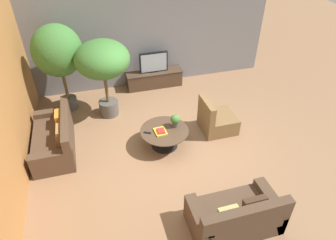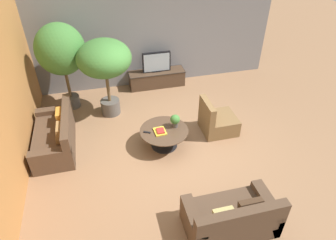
{
  "view_description": "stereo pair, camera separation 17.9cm",
  "coord_description": "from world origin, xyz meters",
  "px_view_note": "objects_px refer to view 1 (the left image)",
  "views": [
    {
      "loc": [
        -1.66,
        -4.86,
        4.55
      ],
      "look_at": [
        -0.14,
        0.39,
        0.55
      ],
      "focal_mm": 32.0,
      "sensor_mm": 36.0,
      "label": 1
    },
    {
      "loc": [
        -1.49,
        -4.91,
        4.55
      ],
      "look_at": [
        -0.14,
        0.39,
        0.55
      ],
      "focal_mm": 32.0,
      "sensor_mm": 36.0,
      "label": 2
    }
  ],
  "objects_px": {
    "television": "(154,62)",
    "couch_by_wall": "(56,139)",
    "potted_palm_tall": "(58,53)",
    "potted_palm_corner": "(103,62)",
    "armchair_wicker": "(216,121)",
    "coffee_table": "(164,135)",
    "media_console": "(154,78)",
    "potted_plant_tabletop": "(175,120)",
    "couch_near_entry": "(235,216)"
  },
  "relations": [
    {
      "from": "armchair_wicker",
      "to": "potted_plant_tabletop",
      "type": "distance_m",
      "value": 1.16
    },
    {
      "from": "armchair_wicker",
      "to": "potted_palm_tall",
      "type": "relative_size",
      "value": 0.38
    },
    {
      "from": "media_console",
      "to": "couch_near_entry",
      "type": "distance_m",
      "value": 5.15
    },
    {
      "from": "armchair_wicker",
      "to": "television",
      "type": "bearing_deg",
      "value": 19.96
    },
    {
      "from": "television",
      "to": "potted_palm_tall",
      "type": "height_order",
      "value": "potted_palm_tall"
    },
    {
      "from": "coffee_table",
      "to": "couch_near_entry",
      "type": "height_order",
      "value": "couch_near_entry"
    },
    {
      "from": "coffee_table",
      "to": "couch_by_wall",
      "type": "xyz_separation_m",
      "value": [
        -2.36,
        0.57,
        -0.03
      ]
    },
    {
      "from": "media_console",
      "to": "potted_plant_tabletop",
      "type": "distance_m",
      "value": 2.72
    },
    {
      "from": "television",
      "to": "potted_palm_tall",
      "type": "relative_size",
      "value": 0.36
    },
    {
      "from": "coffee_table",
      "to": "potted_palm_tall",
      "type": "relative_size",
      "value": 0.47
    },
    {
      "from": "coffee_table",
      "to": "armchair_wicker",
      "type": "relative_size",
      "value": 1.26
    },
    {
      "from": "media_console",
      "to": "coffee_table",
      "type": "xyz_separation_m",
      "value": [
        -0.44,
        -2.76,
        0.06
      ]
    },
    {
      "from": "television",
      "to": "couch_by_wall",
      "type": "xyz_separation_m",
      "value": [
        -2.8,
        -2.19,
        -0.49
      ]
    },
    {
      "from": "armchair_wicker",
      "to": "potted_palm_corner",
      "type": "height_order",
      "value": "potted_palm_corner"
    },
    {
      "from": "couch_by_wall",
      "to": "potted_palm_corner",
      "type": "bearing_deg",
      "value": 129.11
    },
    {
      "from": "potted_plant_tabletop",
      "to": "couch_by_wall",
      "type": "bearing_deg",
      "value": 169.12
    },
    {
      "from": "potted_palm_tall",
      "to": "couch_near_entry",
      "type": "bearing_deg",
      "value": -60.33
    },
    {
      "from": "potted_palm_tall",
      "to": "potted_plant_tabletop",
      "type": "height_order",
      "value": "potted_palm_tall"
    },
    {
      "from": "couch_by_wall",
      "to": "potted_plant_tabletop",
      "type": "relative_size",
      "value": 5.7
    },
    {
      "from": "couch_by_wall",
      "to": "potted_plant_tabletop",
      "type": "distance_m",
      "value": 2.7
    },
    {
      "from": "television",
      "to": "armchair_wicker",
      "type": "relative_size",
      "value": 0.96
    },
    {
      "from": "armchair_wicker",
      "to": "potted_plant_tabletop",
      "type": "relative_size",
      "value": 2.77
    },
    {
      "from": "couch_by_wall",
      "to": "armchair_wicker",
      "type": "relative_size",
      "value": 2.05
    },
    {
      "from": "couch_by_wall",
      "to": "armchair_wicker",
      "type": "bearing_deg",
      "value": 84.75
    },
    {
      "from": "potted_palm_tall",
      "to": "potted_palm_corner",
      "type": "distance_m",
      "value": 1.16
    },
    {
      "from": "coffee_table",
      "to": "couch_near_entry",
      "type": "distance_m",
      "value": 2.45
    },
    {
      "from": "potted_palm_tall",
      "to": "potted_palm_corner",
      "type": "height_order",
      "value": "potted_palm_tall"
    },
    {
      "from": "potted_plant_tabletop",
      "to": "television",
      "type": "bearing_deg",
      "value": 86.27
    },
    {
      "from": "media_console",
      "to": "armchair_wicker",
      "type": "bearing_deg",
      "value": -70.05
    },
    {
      "from": "couch_near_entry",
      "to": "potted_palm_tall",
      "type": "distance_m",
      "value": 5.46
    },
    {
      "from": "media_console",
      "to": "couch_near_entry",
      "type": "xyz_separation_m",
      "value": [
        0.13,
        -5.15,
        0.04
      ]
    },
    {
      "from": "television",
      "to": "armchair_wicker",
      "type": "xyz_separation_m",
      "value": [
        0.92,
        -2.53,
        -0.5
      ]
    },
    {
      "from": "potted_palm_corner",
      "to": "armchair_wicker",
      "type": "bearing_deg",
      "value": -30.13
    },
    {
      "from": "media_console",
      "to": "coffee_table",
      "type": "height_order",
      "value": "media_console"
    },
    {
      "from": "couch_by_wall",
      "to": "potted_palm_corner",
      "type": "distance_m",
      "value": 2.06
    },
    {
      "from": "coffee_table",
      "to": "couch_near_entry",
      "type": "xyz_separation_m",
      "value": [
        0.57,
        -2.39,
        -0.03
      ]
    },
    {
      "from": "potted_plant_tabletop",
      "to": "couch_near_entry",
      "type": "bearing_deg",
      "value": -82.95
    },
    {
      "from": "armchair_wicker",
      "to": "potted_palm_corner",
      "type": "xyz_separation_m",
      "value": [
        -2.42,
        1.4,
        1.21
      ]
    },
    {
      "from": "television",
      "to": "potted_palm_tall",
      "type": "bearing_deg",
      "value": -167.7
    },
    {
      "from": "potted_palm_corner",
      "to": "potted_plant_tabletop",
      "type": "height_order",
      "value": "potted_palm_corner"
    },
    {
      "from": "media_console",
      "to": "television",
      "type": "height_order",
      "value": "television"
    },
    {
      "from": "television",
      "to": "coffee_table",
      "type": "bearing_deg",
      "value": -99.15
    },
    {
      "from": "potted_palm_corner",
      "to": "potted_plant_tabletop",
      "type": "bearing_deg",
      "value": -49.8
    },
    {
      "from": "television",
      "to": "potted_plant_tabletop",
      "type": "distance_m",
      "value": 2.7
    },
    {
      "from": "potted_palm_tall",
      "to": "television",
      "type": "bearing_deg",
      "value": 12.3
    },
    {
      "from": "couch_by_wall",
      "to": "potted_palm_tall",
      "type": "relative_size",
      "value": 0.77
    },
    {
      "from": "coffee_table",
      "to": "media_console",
      "type": "bearing_deg",
      "value": 80.85
    },
    {
      "from": "coffee_table",
      "to": "couch_by_wall",
      "type": "distance_m",
      "value": 2.43
    },
    {
      "from": "coffee_table",
      "to": "couch_by_wall",
      "type": "relative_size",
      "value": 0.61
    },
    {
      "from": "couch_by_wall",
      "to": "potted_palm_tall",
      "type": "xyz_separation_m",
      "value": [
        0.31,
        1.64,
        1.32
      ]
    }
  ]
}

